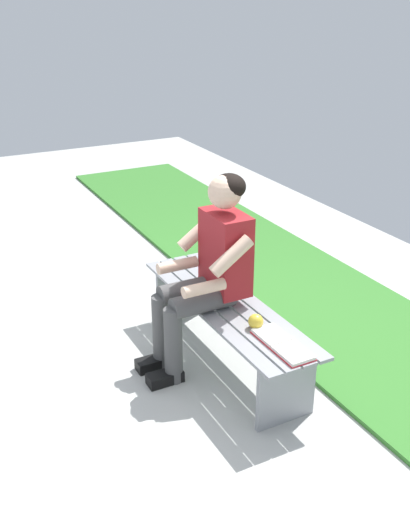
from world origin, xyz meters
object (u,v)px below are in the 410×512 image
bench_near (226,318)px  book_open (282,344)px  person_seated (208,267)px  apple (256,321)px

bench_near → book_open: 0.58m
person_seated → apple: (-0.40, -0.10, -0.20)m
bench_near → apple: apple is taller
bench_near → apple: size_ratio=17.94×
apple → person_seated: bearing=14.6°
person_seated → apple: 0.46m
person_seated → apple: size_ratio=13.94×
bench_near → person_seated: bearing=59.3°
person_seated → apple: person_seated is taller
apple → book_open: size_ratio=0.21×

